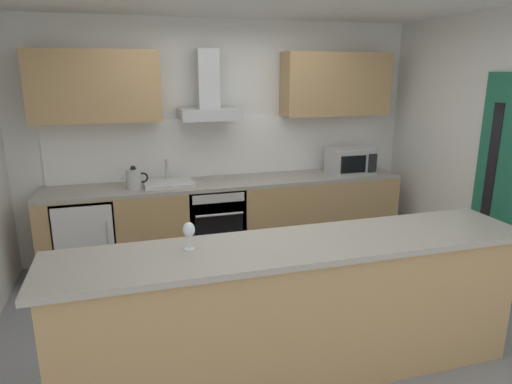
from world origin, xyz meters
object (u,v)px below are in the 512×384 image
object	(u,v)px
refrigerator	(87,236)
kettle	(134,179)
range_hood	(208,98)
oven	(214,221)
microwave	(350,161)
sink	(169,183)
wine_glass	(189,231)

from	to	relation	value
refrigerator	kettle	world-z (taller)	kettle
range_hood	oven	bearing A→B (deg)	-90.00
microwave	range_hood	world-z (taller)	range_hood
oven	sink	size ratio (longest dim) A/B	1.60
sink	kettle	size ratio (longest dim) A/B	1.73
refrigerator	microwave	distance (m)	3.00
oven	wine_glass	xyz separation A→B (m)	(-0.55, -2.02, 0.65)
microwave	wine_glass	size ratio (longest dim) A/B	2.81
microwave	kettle	world-z (taller)	microwave
oven	range_hood	bearing A→B (deg)	90.00
oven	sink	world-z (taller)	sink
range_hood	kettle	bearing A→B (deg)	-168.69
oven	microwave	distance (m)	1.72
sink	range_hood	xyz separation A→B (m)	(0.47, 0.12, 0.86)
oven	wine_glass	distance (m)	2.19
oven	refrigerator	size ratio (longest dim) A/B	0.94
sink	kettle	distance (m)	0.36
refrigerator	kettle	distance (m)	0.77
refrigerator	sink	bearing A→B (deg)	0.92
microwave	wine_glass	bearing A→B (deg)	-137.37
oven	range_hood	distance (m)	1.33
sink	refrigerator	bearing A→B (deg)	-179.08
refrigerator	microwave	size ratio (longest dim) A/B	1.70
microwave	wine_glass	xyz separation A→B (m)	(-2.16, -1.99, 0.06)
refrigerator	sink	world-z (taller)	sink
refrigerator	wine_glass	distance (m)	2.26
sink	range_hood	distance (m)	0.99
refrigerator	range_hood	distance (m)	1.90
wine_glass	refrigerator	bearing A→B (deg)	111.04
oven	sink	xyz separation A→B (m)	(-0.47, 0.01, 0.47)
wine_glass	range_hood	bearing A→B (deg)	75.73
range_hood	refrigerator	bearing A→B (deg)	-174.28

